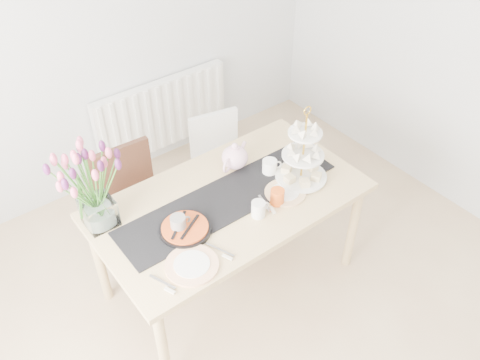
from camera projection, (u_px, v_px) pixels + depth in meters
room_shell at (311, 210)px, 2.12m from camera, size 4.50×4.50×4.50m
radiator at (163, 114)px, 4.23m from camera, size 1.20×0.08×0.60m
dining_table at (230, 208)px, 3.04m from camera, size 1.60×0.90×0.75m
chair_brown at (132, 201)px, 3.34m from camera, size 0.45×0.45×0.86m
chair_white at (220, 157)px, 3.81m from camera, size 0.46×0.46×0.76m
table_runner at (229, 198)px, 2.99m from camera, size 1.40×0.35×0.01m
tulip_vase at (90, 177)px, 2.62m from camera, size 0.62×0.62×0.52m
cake_stand at (302, 161)px, 3.05m from camera, size 0.32×0.32×0.47m
teapot at (235, 157)px, 3.16m from camera, size 0.33×0.30×0.17m
cream_jug at (270, 167)px, 3.14m from camera, size 0.12×0.12×0.09m
tart_tin at (185, 229)px, 2.78m from camera, size 0.29×0.29×0.04m
mug_grey at (178, 224)px, 2.76m from camera, size 0.09×0.09×0.10m
mug_white at (258, 209)px, 2.85m from camera, size 0.09×0.09×0.10m
mug_orange at (277, 197)px, 2.93m from camera, size 0.11×0.11×0.10m
plate_left at (192, 265)px, 2.60m from camera, size 0.36×0.36×0.01m
plate_right at (285, 193)px, 3.02m from camera, size 0.30×0.30×0.01m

